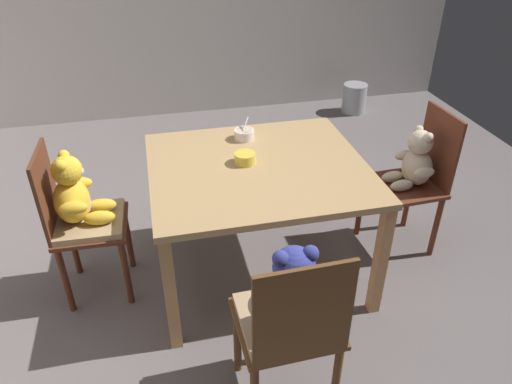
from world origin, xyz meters
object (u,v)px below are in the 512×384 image
object	(u,v)px
porridge_bowl_white_far_center	(244,134)
metal_pail	(354,98)
dining_table	(258,179)
porridge_bowl_yellow_center	(245,158)
teddy_chair_near_front	(291,307)
teddy_chair_near_left	(78,207)
teddy_chair_near_right	(414,170)

from	to	relation	value
porridge_bowl_white_far_center	metal_pail	bearing A→B (deg)	49.93
dining_table	porridge_bowl_white_far_center	bearing A→B (deg)	91.16
porridge_bowl_white_far_center	porridge_bowl_yellow_center	world-z (taller)	porridge_bowl_white_far_center
teddy_chair_near_front	teddy_chair_near_left	size ratio (longest dim) A/B	1.00
teddy_chair_near_left	metal_pail	bearing A→B (deg)	42.44
metal_pail	porridge_bowl_white_far_center	bearing A→B (deg)	-130.07
dining_table	teddy_chair_near_right	xyz separation A→B (m)	(0.97, 0.03, -0.09)
teddy_chair_near_front	teddy_chair_near_left	bearing A→B (deg)	41.61
teddy_chair_near_front	metal_pail	size ratio (longest dim) A/B	3.05
porridge_bowl_yellow_center	metal_pail	xyz separation A→B (m)	(1.59, 2.11, -0.60)
dining_table	teddy_chair_near_right	bearing A→B (deg)	1.92
teddy_chair_near_right	metal_pail	size ratio (longest dim) A/B	3.08
metal_pail	teddy_chair_near_left	bearing A→B (deg)	-139.57
metal_pail	porridge_bowl_yellow_center	bearing A→B (deg)	-126.94
teddy_chair_near_left	porridge_bowl_white_far_center	size ratio (longest dim) A/B	7.67
teddy_chair_near_left	metal_pail	world-z (taller)	teddy_chair_near_left
teddy_chair_near_left	porridge_bowl_yellow_center	xyz separation A→B (m)	(0.89, 0.00, 0.18)
teddy_chair_near_left	dining_table	bearing A→B (deg)	-0.43
teddy_chair_near_left	porridge_bowl_yellow_center	world-z (taller)	teddy_chair_near_left
porridge_bowl_white_far_center	metal_pail	size ratio (longest dim) A/B	0.40
teddy_chair_near_front	teddy_chair_near_left	world-z (taller)	teddy_chair_near_left
dining_table	teddy_chair_near_front	distance (m)	0.90
teddy_chair_near_front	porridge_bowl_white_far_center	xyz separation A→B (m)	(0.07, 1.23, 0.17)
teddy_chair_near_right	porridge_bowl_yellow_center	xyz separation A→B (m)	(-1.03, 0.01, 0.20)
dining_table	porridge_bowl_yellow_center	distance (m)	0.14
dining_table	porridge_bowl_white_far_center	distance (m)	0.35
metal_pail	teddy_chair_near_right	bearing A→B (deg)	-104.73
teddy_chair_near_right	teddy_chair_near_left	world-z (taller)	teddy_chair_near_right
porridge_bowl_yellow_center	dining_table	bearing A→B (deg)	-33.65
porridge_bowl_yellow_center	metal_pail	bearing A→B (deg)	53.06
teddy_chair_near_left	metal_pail	distance (m)	3.28
teddy_chair_near_right	porridge_bowl_yellow_center	distance (m)	1.05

